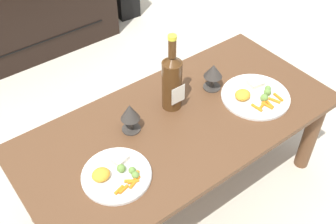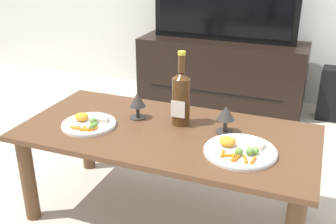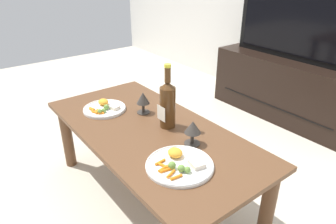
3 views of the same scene
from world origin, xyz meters
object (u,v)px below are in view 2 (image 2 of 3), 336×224
object	(u,v)px
tv_screen	(224,6)
floor_speaker	(331,94)
dining_table	(167,146)
dinner_plate_right	(240,150)
wine_bottle	(181,96)
tv_stand	(221,72)
dinner_plate_left	(89,123)
goblet_right	(226,115)
goblet_left	(138,101)

from	to	relation	value
tv_screen	floor_speaker	xyz separation A→B (m)	(0.86, -0.00, -0.60)
dining_table	dinner_plate_right	distance (m)	0.37
floor_speaker	tv_screen	bearing A→B (deg)	-176.30
floor_speaker	wine_bottle	size ratio (longest dim) A/B	1.14
tv_stand	dinner_plate_right	xyz separation A→B (m)	(0.50, -1.65, 0.21)
dining_table	dinner_plate_left	world-z (taller)	dinner_plate_left
goblet_right	dinner_plate_left	world-z (taller)	goblet_right
dining_table	tv_stand	size ratio (longest dim) A/B	1.01
tv_screen	floor_speaker	size ratio (longest dim) A/B	2.85
goblet_left	tv_screen	bearing A→B (deg)	88.42
goblet_left	dinner_plate_right	bearing A→B (deg)	-17.15
goblet_left	floor_speaker	bearing A→B (deg)	58.67
dining_table	goblet_left	size ratio (longest dim) A/B	10.27
dining_table	tv_screen	world-z (taller)	tv_screen
wine_bottle	goblet_left	xyz separation A→B (m)	(-0.22, -0.01, -0.05)
dining_table	goblet_right	world-z (taller)	goblet_right
tv_screen	wine_bottle	distance (m)	1.49
floor_speaker	dinner_plate_right	size ratio (longest dim) A/B	1.33
wine_bottle	goblet_left	world-z (taller)	wine_bottle
goblet_left	dinner_plate_right	xyz separation A→B (m)	(0.54, -0.17, -0.07)
tv_stand	tv_screen	bearing A→B (deg)	-90.00
tv_screen	dinner_plate_right	size ratio (longest dim) A/B	3.80
goblet_right	tv_stand	bearing A→B (deg)	104.84
dining_table	tv_screen	xyz separation A→B (m)	(-0.14, 1.56, 0.42)
tv_screen	dinner_plate_left	bearing A→B (deg)	-97.46
dinner_plate_right	goblet_right	bearing A→B (deg)	122.09
dining_table	wine_bottle	world-z (taller)	wine_bottle
tv_stand	goblet_right	distance (m)	1.56
goblet_left	goblet_right	distance (m)	0.43
tv_stand	goblet_left	size ratio (longest dim) A/B	10.19
dinner_plate_left	goblet_left	bearing A→B (deg)	43.52
goblet_right	dinner_plate_right	xyz separation A→B (m)	(0.10, -0.17, -0.07)
floor_speaker	goblet_left	world-z (taller)	goblet_left
goblet_left	tv_stand	bearing A→B (deg)	88.43
tv_screen	wine_bottle	size ratio (longest dim) A/B	3.25
goblet_right	dinner_plate_left	bearing A→B (deg)	-164.74
dining_table	tv_stand	world-z (taller)	tv_stand
tv_screen	wine_bottle	world-z (taller)	tv_screen
tv_stand	dinner_plate_left	xyz separation A→B (m)	(-0.22, -1.65, 0.21)
wine_bottle	goblet_right	size ratio (longest dim) A/B	2.79
floor_speaker	dinner_plate_left	size ratio (longest dim) A/B	1.57
floor_speaker	wine_bottle	bearing A→B (deg)	-110.98
floor_speaker	dinner_plate_right	world-z (taller)	dinner_plate_right
dining_table	floor_speaker	bearing A→B (deg)	65.34
floor_speaker	goblet_right	distance (m)	1.58
dining_table	goblet_right	xyz separation A→B (m)	(0.25, 0.08, 0.16)
tv_screen	goblet_right	size ratio (longest dim) A/B	9.04
dinner_plate_left	tv_screen	bearing A→B (deg)	82.54
dining_table	dinner_plate_left	distance (m)	0.38
goblet_left	dining_table	bearing A→B (deg)	-24.35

